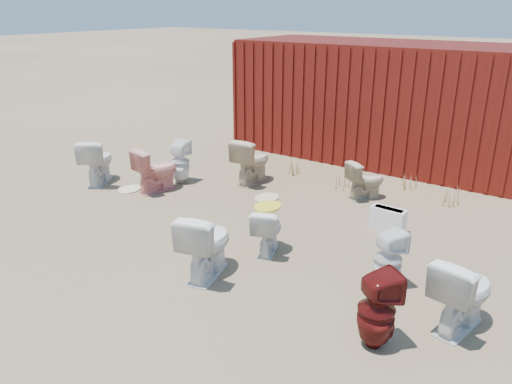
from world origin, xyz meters
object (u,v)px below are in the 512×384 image
Objects in this scene: toilet_back_beige_left at (252,161)px; toilet_back_e at (388,259)px; toilet_front_a at (97,161)px; toilet_front_maroon at (377,310)px; toilet_back_beige_right at (366,180)px; toilet_front_c at (206,243)px; toilet_front_e at (463,293)px; toilet_back_yellowlid at (268,230)px; loose_tank at (388,220)px; toilet_back_a at (180,162)px; toilet_front_pink at (156,170)px; shipping_container at (381,101)px.

toilet_back_beige_left is 4.01m from toilet_back_e.
toilet_front_maroon is at bearing 133.95° from toilet_front_a.
toilet_front_maroon is 4.00m from toilet_back_beige_right.
toilet_front_c is 1.04× the size of toilet_front_e.
loose_tank is at bearing -145.52° from toilet_back_yellowlid.
loose_tank is at bearing -36.71° from toilet_back_e.
toilet_front_e is 4.95m from toilet_back_beige_left.
toilet_front_a is at bearing 22.21° from toilet_front_maroon.
toilet_back_a is 3.18m from toilet_back_yellowlid.
toilet_front_c is at bearing 33.52° from toilet_front_maroon.
toilet_front_maroon is 5.39m from toilet_back_a.
toilet_front_e is 1.23× the size of toilet_back_beige_right.
toilet_front_c is 2.88m from toilet_front_e.
toilet_back_yellowlid is (2.91, -0.81, -0.08)m from toilet_front_pink.
toilet_back_beige_left is 1.28× the size of toilet_back_beige_right.
shipping_container is at bearing -135.79° from toilet_back_a.
toilet_front_pink is at bearing -117.92° from shipping_container.
toilet_front_maroon is at bearing -68.55° from loose_tank.
toilet_back_beige_left is (-1.20, -3.04, -0.77)m from shipping_container.
toilet_front_c reaches higher than toilet_back_a.
shipping_container is 9.37× the size of toilet_back_yellowlid.
toilet_front_e is at bearing -90.70° from toilet_front_maroon.
shipping_container reaches higher than toilet_front_c.
toilet_front_pink is at bearing 163.30° from toilet_front_a.
toilet_back_e reaches higher than toilet_back_beige_right.
toilet_back_e is at bearing -66.56° from loose_tank.
toilet_front_a is 4.85m from toilet_back_beige_right.
toilet_back_e is at bearing -8.69° from toilet_front_e.
shipping_container is at bearing -158.79° from toilet_front_a.
toilet_back_beige_left reaches higher than toilet_front_pink.
toilet_front_pink is 0.98× the size of toilet_front_maroon.
toilet_front_c is 3.56m from toilet_back_beige_right.
toilet_back_beige_right is (-2.28, 2.84, -0.08)m from toilet_front_e.
toilet_front_e is at bearing 148.44° from toilet_back_a.
toilet_back_beige_left reaches higher than loose_tank.
toilet_back_a is (-5.41, 1.62, -0.01)m from toilet_front_e.
toilet_front_maroon is 1.26× the size of toilet_back_yellowlid.
toilet_back_a is at bearing -5.95° from toilet_front_e.
loose_tank is (-0.89, 2.60, -0.23)m from toilet_front_maroon.
toilet_front_a is 2.84m from toilet_back_beige_left.
toilet_back_yellowlid is at bearing 8.27° from toilet_front_maroon.
toilet_back_beige_left is at bearing -118.02° from toilet_front_pink.
loose_tank is at bearing 168.08° from toilet_back_a.
toilet_back_beige_left is (2.31, 1.65, 0.00)m from toilet_front_a.
toilet_front_a is 6.24m from toilet_front_maroon.
toilet_front_pink reaches higher than toilet_back_yellowlid.
toilet_back_beige_left is 2.92m from loose_tank.
toilet_back_beige_left is at bearing -18.18° from toilet_front_e.
toilet_back_e is (-0.90, 0.32, -0.04)m from toilet_front_e.
toilet_front_maroon is at bearing 161.76° from toilet_front_c.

